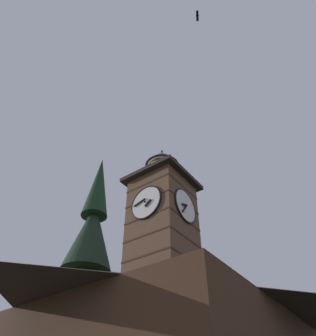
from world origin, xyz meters
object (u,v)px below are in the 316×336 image
Objects in this scene: clock_tower at (163,214)px; flying_bird_high at (197,15)px; pine_tree_behind at (79,312)px; pine_tree_aside at (171,335)px.

flying_bird_high reaches higher than clock_tower.
clock_tower is at bearing 89.04° from pine_tree_behind.
clock_tower is 0.50× the size of pine_tree_aside.
clock_tower is at bearing 31.78° from pine_tree_aside.
pine_tree_behind is 31.28× the size of flying_bird_high.
flying_bird_high reaches higher than pine_tree_aside.
pine_tree_behind is at bearing -90.96° from clock_tower.
clock_tower is 7.38m from pine_tree_behind.
flying_bird_high is at bearing 52.60° from clock_tower.
pine_tree_behind is at bearing -111.15° from flying_bird_high.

